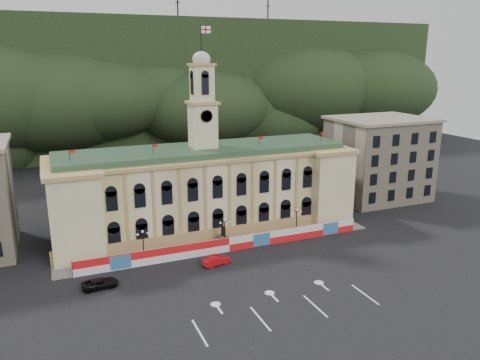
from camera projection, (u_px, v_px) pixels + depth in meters
name	position (u px, v px, depth m)	size (l,w,h in m)	color
ground	(268.00, 291.00, 65.59)	(260.00, 260.00, 0.00)	black
lane_markings	(285.00, 308.00, 61.13)	(26.00, 10.00, 0.02)	white
hill_ridge	(122.00, 91.00, 169.43)	(230.00, 80.00, 64.00)	black
city_hall	(205.00, 188.00, 88.23)	(56.20, 17.60, 37.10)	beige
side_building_right	(379.00, 158.00, 106.75)	(21.00, 17.00, 18.60)	#C0B194
hoarding_fence	(229.00, 244.00, 78.74)	(50.00, 0.44, 2.50)	red
pavement	(223.00, 245.00, 81.41)	(56.00, 5.50, 0.16)	slate
statue	(223.00, 239.00, 81.35)	(1.40, 1.40, 3.72)	#595651
lamp_left	(143.00, 242.00, 74.77)	(1.96, 0.44, 5.15)	black
lamp_center	(225.00, 230.00, 79.97)	(1.96, 0.44, 5.15)	black
lamp_right	(297.00, 220.00, 85.17)	(1.96, 0.44, 5.15)	black
red_sedan	(216.00, 260.00, 73.77)	(4.90, 2.50, 1.54)	red
black_suv	(100.00, 283.00, 66.39)	(5.17, 2.52, 1.42)	black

